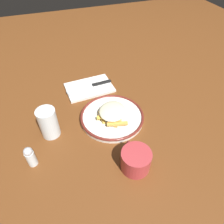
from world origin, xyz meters
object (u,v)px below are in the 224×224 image
at_px(water_glass, 48,122).
at_px(coffee_mug, 136,160).
at_px(fork, 88,90).
at_px(knife, 93,85).
at_px(fries_heap, 113,113).
at_px(salt_shaker, 30,156).
at_px(napkin, 89,88).
at_px(plate, 112,116).

relative_size(water_glass, coffee_mug, 0.97).
xyz_separation_m(fork, knife, (0.03, -0.03, 0.00)).
distance_m(fries_heap, knife, 0.22).
relative_size(fork, salt_shaker, 2.23).
relative_size(napkin, water_glass, 1.81).
bearing_deg(fries_heap, plate, 1.71).
bearing_deg(fork, fries_heap, -165.68).
height_order(fork, salt_shaker, salt_shaker).
distance_m(fries_heap, fork, 0.20).
bearing_deg(coffee_mug, napkin, 4.81).
bearing_deg(napkin, water_glass, 136.59).
xyz_separation_m(fries_heap, knife, (0.22, 0.02, -0.02)).
bearing_deg(fork, water_glass, 134.25).
bearing_deg(knife, fries_heap, -175.44).
relative_size(napkin, salt_shaker, 2.59).
distance_m(plate, water_glass, 0.24).
distance_m(plate, knife, 0.21).
relative_size(water_glass, salt_shaker, 1.44).
height_order(fries_heap, coffee_mug, coffee_mug).
xyz_separation_m(fries_heap, napkin, (0.22, 0.04, -0.03)).
relative_size(knife, salt_shaker, 2.66).
distance_m(fork, salt_shaker, 0.39).
relative_size(fork, knife, 0.84).
height_order(napkin, knife, knife).
bearing_deg(plate, fork, 14.77).
relative_size(plate, fork, 1.40).
height_order(plate, salt_shaker, salt_shaker).
distance_m(fork, water_glass, 0.26).
bearing_deg(coffee_mug, fork, 6.85).
bearing_deg(napkin, fork, 156.60).
relative_size(napkin, fork, 1.17).
relative_size(fork, coffee_mug, 1.50).
distance_m(plate, coffee_mug, 0.22).
relative_size(fries_heap, salt_shaker, 1.84).
bearing_deg(fries_heap, coffee_mug, -179.97).
height_order(fork, water_glass, water_glass).
relative_size(knife, water_glass, 1.85).
relative_size(plate, salt_shaker, 3.12).
distance_m(plate, napkin, 0.21).
bearing_deg(fork, salt_shaker, 138.70).
height_order(plate, fries_heap, fries_heap).
xyz_separation_m(napkin, knife, (0.00, -0.02, 0.01)).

